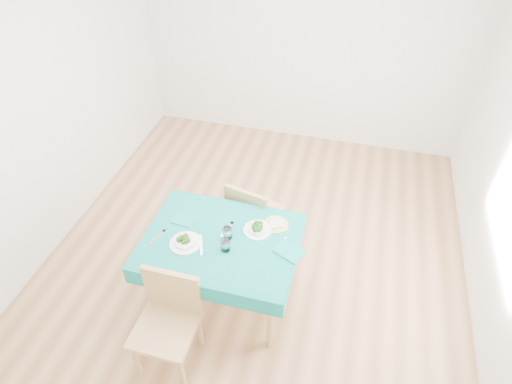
% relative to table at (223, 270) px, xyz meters
% --- Properties ---
extents(room_shell, '(4.02, 4.52, 2.73)m').
position_rel_table_xyz_m(room_shell, '(0.15, 0.53, 0.97)').
color(room_shell, brown).
rests_on(room_shell, ground).
extents(table, '(1.23, 0.93, 0.76)m').
position_rel_table_xyz_m(table, '(0.00, 0.00, 0.00)').
color(table, '#09665F').
rests_on(table, ground).
extents(chair_near, '(0.45, 0.50, 1.12)m').
position_rel_table_xyz_m(chair_near, '(-0.23, -0.68, 0.18)').
color(chair_near, '#A07D4B').
rests_on(chair_near, ground).
extents(chair_far, '(0.52, 0.55, 1.06)m').
position_rel_table_xyz_m(chair_far, '(0.11, 0.70, 0.15)').
color(chair_far, '#A07D4B').
rests_on(chair_far, ground).
extents(bowl_near, '(0.25, 0.25, 0.08)m').
position_rel_table_xyz_m(bowl_near, '(-0.25, -0.11, 0.42)').
color(bowl_near, white).
rests_on(bowl_near, table).
extents(bowl_far, '(0.23, 0.23, 0.07)m').
position_rel_table_xyz_m(bowl_far, '(0.26, 0.17, 0.41)').
color(bowl_far, white).
rests_on(bowl_far, table).
extents(fork_near, '(0.07, 0.19, 0.00)m').
position_rel_table_xyz_m(fork_near, '(-0.50, -0.10, 0.38)').
color(fork_near, silver).
rests_on(fork_near, table).
extents(knife_near, '(0.10, 0.21, 0.00)m').
position_rel_table_xyz_m(knife_near, '(-0.13, -0.09, 0.38)').
color(knife_near, silver).
rests_on(knife_near, table).
extents(fork_far, '(0.07, 0.19, 0.00)m').
position_rel_table_xyz_m(fork_far, '(0.02, 0.12, 0.38)').
color(fork_far, silver).
rests_on(fork_far, table).
extents(knife_far, '(0.09, 0.19, 0.00)m').
position_rel_table_xyz_m(knife_far, '(0.47, 0.07, 0.38)').
color(knife_far, silver).
rests_on(knife_far, table).
extents(napkin_near, '(0.19, 0.15, 0.01)m').
position_rel_table_xyz_m(napkin_near, '(-0.36, 0.13, 0.38)').
color(napkin_near, '#0D7169').
rests_on(napkin_near, table).
extents(napkin_far, '(0.26, 0.23, 0.01)m').
position_rel_table_xyz_m(napkin_far, '(0.56, 0.01, 0.39)').
color(napkin_far, '#0D7169').
rests_on(napkin_far, table).
extents(tumbler_center, '(0.08, 0.08, 0.10)m').
position_rel_table_xyz_m(tumbler_center, '(0.05, 0.04, 0.43)').
color(tumbler_center, white).
rests_on(tumbler_center, table).
extents(tumbler_side, '(0.07, 0.07, 0.09)m').
position_rel_table_xyz_m(tumbler_side, '(0.07, -0.09, 0.43)').
color(tumbler_side, white).
rests_on(tumbler_side, table).
extents(side_plate, '(0.20, 0.20, 0.01)m').
position_rel_table_xyz_m(side_plate, '(0.39, 0.27, 0.38)').
color(side_plate, '#ABBD5C').
rests_on(side_plate, table).
extents(bread_slice, '(0.14, 0.14, 0.02)m').
position_rel_table_xyz_m(bread_slice, '(0.39, 0.27, 0.40)').
color(bread_slice, beige).
rests_on(bread_slice, side_plate).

